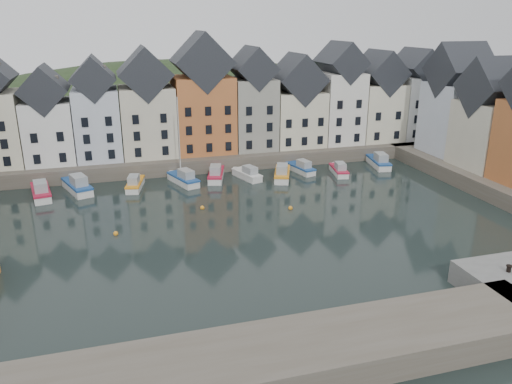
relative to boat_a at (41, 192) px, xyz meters
name	(u,v)px	position (x,y,z in m)	size (l,w,h in m)	color
ground	(253,231)	(22.71, -17.60, -0.76)	(260.00, 260.00, 0.00)	black
far_quay	(202,154)	(22.71, 12.40, 0.24)	(90.00, 16.00, 2.00)	#534C3F
near_wall	(193,375)	(12.71, -39.60, 0.24)	(50.00, 6.00, 2.00)	#534C3F
hillside	(184,209)	(22.73, 38.40, -18.72)	(153.60, 70.40, 64.00)	black
far_terrace	(223,105)	(25.92, 10.40, 8.12)	(72.37, 8.16, 17.78)	beige
right_terrace	(495,117)	(58.71, -9.52, 8.16)	(8.30, 24.25, 16.36)	silver
mooring_buoys	(206,216)	(18.71, -12.26, -0.61)	(20.50, 5.50, 0.50)	orange
boat_a	(41,192)	(0.00, 0.00, 0.00)	(3.19, 6.88, 2.54)	silver
boat_b	(78,186)	(4.31, 1.04, 0.04)	(4.35, 7.29, 2.67)	silver
boat_c	(135,184)	(11.53, 0.38, -0.11)	(2.91, 5.90, 2.17)	silver
boat_d	(184,178)	(18.04, 0.59, 0.02)	(3.88, 6.51, 11.90)	silver
boat_e	(216,174)	(22.68, 1.41, -0.04)	(3.60, 6.59, 2.42)	silver
boat_f	(248,174)	(27.00, 0.46, -0.12)	(3.32, 5.85, 2.14)	silver
boat_g	(282,174)	(31.68, -0.94, -0.02)	(4.21, 6.75, 2.48)	silver
boat_h	(301,168)	(35.40, 1.31, -0.12)	(2.94, 5.85, 2.15)	silver
boat_i	(339,170)	(40.31, -1.13, -0.13)	(2.67, 5.66, 2.09)	silver
boat_j	(379,162)	(47.87, 0.88, -0.02)	(3.15, 6.73, 2.49)	silver
mooring_bollard	(509,268)	(38.90, -35.63, 1.55)	(0.48, 0.48, 0.56)	black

